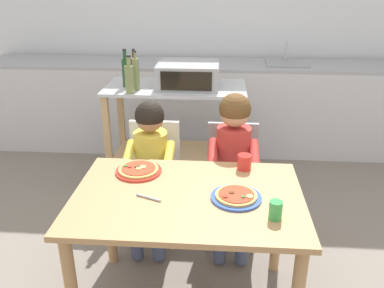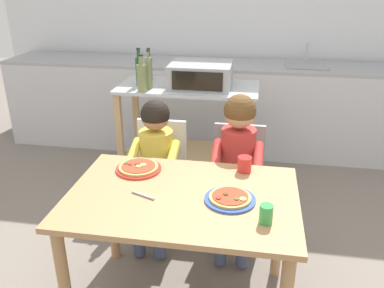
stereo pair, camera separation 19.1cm
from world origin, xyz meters
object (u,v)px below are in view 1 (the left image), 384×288
Objects in this scene: child_in_yellow_shirt at (150,158)px; drinking_cup_red at (244,162)px; pizza_plate_red_rimmed at (139,170)px; pizza_plate_blue_rimmed at (236,196)px; dining_table at (188,213)px; child_in_red_shirt at (233,154)px; bottle_dark_olive_oil at (136,74)px; drinking_cup_green at (276,210)px; dining_chair_right at (232,175)px; bottle_tall_green_wine at (134,69)px; bottle_clear_vinegar at (130,78)px; bottle_brown_beer at (126,71)px; dining_chair_left at (154,172)px; toaster_oven at (188,75)px; serving_spoon at (149,198)px; kitchen_island_cart at (176,121)px.

drinking_cup_red is at bearing -23.69° from child_in_yellow_shirt.
pizza_plate_red_rimmed is 0.59m from pizza_plate_blue_rimmed.
dining_table is 1.11× the size of child_in_red_shirt.
bottle_dark_olive_oil is 1.73m from drinking_cup_green.
dining_table is at bearing -112.85° from child_in_red_shirt.
dining_chair_right is 3.15× the size of pizza_plate_red_rimmed.
bottle_tall_green_wine is 0.25× the size of child_in_red_shirt.
bottle_clear_vinegar is 3.28× the size of drinking_cup_red.
child_in_yellow_shirt is (0.31, -0.77, -0.38)m from bottle_brown_beer.
child_in_red_shirt reaches higher than drinking_cup_red.
child_in_yellow_shirt is (0.24, -0.59, -0.37)m from bottle_clear_vinegar.
dining_chair_right is 0.48m from drinking_cup_red.
bottle_brown_beer is 1.19m from pizza_plate_red_rimmed.
dining_table is 0.64m from child_in_yellow_shirt.
bottle_clear_vinegar is 0.74m from child_in_yellow_shirt.
drinking_cup_green is at bearing -23.57° from dining_table.
dining_chair_left is 9.33× the size of drinking_cup_red.
dining_chair_left is (0.24, -0.47, -0.54)m from bottle_clear_vinegar.
bottle_tall_green_wine reaches higher than child_in_red_shirt.
toaster_oven is 1.44m from dining_table.
bottle_tall_green_wine is 1.65m from serving_spoon.
drinking_cup_red is (0.90, -1.03, -0.26)m from bottle_brown_beer.
dining_chair_left is at bearing -179.93° from dining_chair_right.
dining_table is at bearing 15.15° from serving_spoon.
bottle_tall_green_wine is at bearing 120.05° from drinking_cup_green.
kitchen_island_cart is 1.14× the size of child_in_yellow_shirt.
bottle_tall_green_wine is 0.89× the size of bottle_brown_beer.
bottle_tall_green_wine is 0.19m from bottle_brown_beer.
bottle_tall_green_wine reaches higher than drinking_cup_red.
pizza_plate_red_rimmed reaches higher than serving_spoon.
child_in_yellow_shirt is 7.07× the size of serving_spoon.
drinking_cup_green is at bearing -29.90° from pizza_plate_red_rimmed.
bottle_brown_beer is 1.85m from drinking_cup_green.
child_in_yellow_shirt is at bearing -102.89° from toaster_oven.
serving_spoon is at bearing -73.50° from bottle_brown_beer.
bottle_tall_green_wine is 1.05× the size of pizza_plate_blue_rimmed.
pizza_plate_red_rimmed is 2.88× the size of drinking_cup_green.
bottle_clear_vinegar is at bearing 125.19° from drinking_cup_green.
toaster_oven is (0.10, -0.00, 0.40)m from kitchen_island_cart.
toaster_oven is 3.44× the size of serving_spoon.
bottle_clear_vinegar is at bearing 142.91° from child_in_red_shirt.
pizza_plate_blue_rimmed is 2.91× the size of drinking_cup_red.
dining_chair_right is 0.77× the size of child_in_red_shirt.
bottle_tall_green_wine reaches higher than pizza_plate_red_rimmed.
drinking_cup_green is 1.03× the size of drinking_cup_red.
drinking_cup_red is at bearing -32.90° from dining_chair_left.
bottle_dark_olive_oil is 1.51m from pizza_plate_blue_rimmed.
drinking_cup_red is at bearing -64.56° from kitchen_island_cart.
pizza_plate_red_rimmed is 0.82m from drinking_cup_green.
dining_chair_left reaches higher than dining_table.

